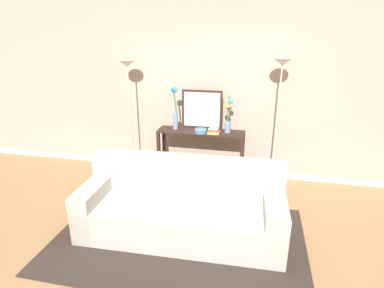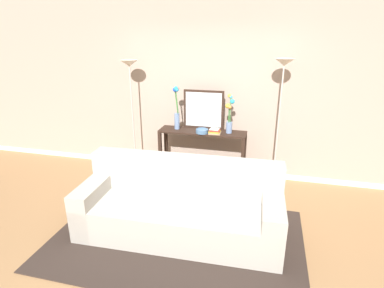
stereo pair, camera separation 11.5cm
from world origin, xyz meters
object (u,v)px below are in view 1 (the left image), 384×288
Objects in this scene: book_stack at (214,131)px; floor_lamp_right at (280,89)px; couch at (182,209)px; wall_mirror at (202,110)px; floor_lamp_left at (129,87)px; book_row_under_console at (178,174)px; vase_tall_flowers at (175,109)px; fruit_bowl at (201,131)px; console_table at (201,147)px; vase_short_flowers at (228,116)px.

floor_lamp_right is at bearing 5.03° from book_stack.
wall_mirror is at bearing 92.32° from couch.
floor_lamp_left is 1.64m from book_row_under_console.
floor_lamp_right is 1.60m from vase_tall_flowers.
floor_lamp_left is at bearing 175.43° from fruit_bowl.
couch is at bearing -127.23° from floor_lamp_right.
wall_mirror is (-0.02, 0.14, 0.57)m from console_table.
fruit_bowl is 0.19m from book_stack.
wall_mirror is at bearing 19.23° from vase_tall_flowers.
floor_lamp_right is at bearing 52.77° from couch.
console_table is 2.30× the size of vase_short_flowers.
vase_tall_flowers reaches higher than book_row_under_console.
couch is at bearing -49.72° from floor_lamp_left.
vase_short_flowers is 3.33× the size of book_stack.
vase_short_flowers reaches higher than book_row_under_console.
floor_lamp_right is 0.85m from vase_short_flowers.
book_stack is at bearing -174.97° from floor_lamp_right.
fruit_bowl is 0.92m from book_row_under_console.
book_row_under_console is at bearing 0.63° from floor_lamp_left.
vase_tall_flowers is 1.83× the size of book_row_under_console.
console_table is 0.65m from book_row_under_console.
vase_tall_flowers reaches higher than wall_mirror.
wall_mirror reaches higher than couch.
floor_lamp_right is at bearing -0.00° from floor_lamp_left.
vase_short_flowers is (1.58, 0.01, -0.39)m from floor_lamp_left.
book_stack is at bearing -154.79° from vase_short_flowers.
vase_short_flowers is (0.37, 1.45, 0.79)m from couch.
book_stack is at bearing -22.98° from console_table.
couch reaches higher than book_row_under_console.
vase_short_flowers is at bearing 15.30° from fruit_bowl.
wall_mirror is 0.42m from book_stack.
floor_lamp_left is 1.21m from wall_mirror.
vase_tall_flowers is at bearing 179.83° from console_table.
vase_tall_flowers is (-0.40, -0.14, 0.02)m from wall_mirror.
wall_mirror is (-1.15, 0.15, -0.39)m from floor_lamp_right.
floor_lamp_left is at bearing 130.28° from couch.
fruit_bowl reaches higher than console_table.
floor_lamp_left is at bearing -172.59° from wall_mirror.
vase_tall_flowers reaches higher than vase_short_flowers.
wall_mirror is at bearing 96.19° from console_table.
vase_short_flowers is at bearing -17.41° from wall_mirror.
floor_lamp_right is 3.08× the size of wall_mirror.
vase_tall_flowers reaches higher than book_stack.
floor_lamp_left is 2.30m from floor_lamp_right.
vase_short_flowers is (-0.72, 0.01, -0.44)m from floor_lamp_right.
vase_tall_flowers is (-1.55, 0.01, -0.37)m from floor_lamp_right.
book_row_under_console is at bearing 180.00° from console_table.
fruit_bowl is at bearing -4.57° from floor_lamp_left.
fruit_bowl is at bearing -14.49° from book_row_under_console.
floor_lamp_right reaches higher than floor_lamp_left.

